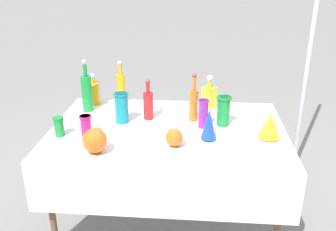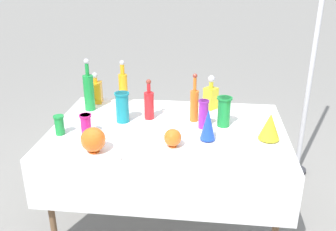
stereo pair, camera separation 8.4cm
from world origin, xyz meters
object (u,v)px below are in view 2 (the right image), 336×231
(fluted_vase_1, at_px, (270,126))
(cardboard_box_behind_left, at_px, (162,140))
(tall_bottle_1, at_px, (194,104))
(canopy_pole, at_px, (313,59))
(slender_vase_1, at_px, (59,124))
(round_bowl_1, at_px, (93,140))
(fluted_vase_0, at_px, (208,125))
(round_bowl_0, at_px, (173,138))
(tall_bottle_3, at_px, (149,104))
(tall_bottle_0, at_px, (123,86))
(slender_vase_3, at_px, (203,113))
(tall_bottle_2, at_px, (89,91))
(slender_vase_0, at_px, (122,106))
(slender_vase_2, at_px, (224,111))
(square_decanter_1, at_px, (96,91))
(square_decanter_0, at_px, (211,96))
(slender_vase_4, at_px, (86,124))

(fluted_vase_1, distance_m, cardboard_box_behind_left, 1.54)
(tall_bottle_1, xyz_separation_m, canopy_pole, (0.98, 0.61, 0.22))
(slender_vase_1, distance_m, canopy_pole, 2.16)
(round_bowl_1, bearing_deg, tall_bottle_1, 43.46)
(fluted_vase_0, xyz_separation_m, round_bowl_0, (-0.23, -0.13, -0.05))
(tall_bottle_3, bearing_deg, tall_bottle_0, 129.49)
(tall_bottle_1, relative_size, slender_vase_3, 1.76)
(tall_bottle_2, xyz_separation_m, slender_vase_0, (0.32, -0.21, -0.04))
(slender_vase_3, relative_size, round_bowl_0, 1.71)
(tall_bottle_1, bearing_deg, tall_bottle_2, 171.38)
(tall_bottle_2, distance_m, slender_vase_2, 1.10)
(tall_bottle_0, bearing_deg, round_bowl_1, -89.08)
(slender_vase_3, bearing_deg, fluted_vase_1, -18.35)
(square_decanter_1, relative_size, round_bowl_0, 2.16)
(tall_bottle_1, height_order, fluted_vase_0, tall_bottle_1)
(fluted_vase_0, bearing_deg, tall_bottle_0, 137.72)
(tall_bottle_0, xyz_separation_m, tall_bottle_3, (0.28, -0.34, -0.03))
(tall_bottle_1, bearing_deg, round_bowl_1, -136.54)
(square_decanter_0, bearing_deg, tall_bottle_0, 174.54)
(tall_bottle_2, bearing_deg, round_bowl_1, -70.77)
(square_decanter_0, distance_m, slender_vase_4, 1.05)
(fluted_vase_1, xyz_separation_m, canopy_pole, (0.45, 0.88, 0.26))
(tall_bottle_2, distance_m, slender_vase_3, 0.97)
(slender_vase_4, bearing_deg, tall_bottle_1, 23.73)
(fluted_vase_0, relative_size, cardboard_box_behind_left, 0.44)
(fluted_vase_1, height_order, round_bowl_1, fluted_vase_1)
(canopy_pole, bearing_deg, fluted_vase_1, -117.13)
(square_decanter_0, height_order, fluted_vase_0, square_decanter_0)
(tall_bottle_0, xyz_separation_m, round_bowl_1, (0.01, -0.93, -0.06))
(tall_bottle_3, xyz_separation_m, round_bowl_1, (-0.27, -0.59, -0.03))
(fluted_vase_0, bearing_deg, slender_vase_1, -178.63)
(square_decanter_0, relative_size, slender_vase_2, 1.27)
(tall_bottle_1, distance_m, square_decanter_1, 0.91)
(square_decanter_1, bearing_deg, tall_bottle_3, -29.87)
(slender_vase_4, bearing_deg, slender_vase_3, 14.04)
(tall_bottle_1, xyz_separation_m, slender_vase_4, (-0.74, -0.33, -0.06))
(square_decanter_0, height_order, fluted_vase_1, square_decanter_0)
(canopy_pole, bearing_deg, tall_bottle_0, -170.65)
(tall_bottle_2, height_order, slender_vase_4, tall_bottle_2)
(slender_vase_0, height_order, round_bowl_1, slender_vase_0)
(tall_bottle_0, xyz_separation_m, square_decanter_0, (0.75, -0.07, -0.03))
(tall_bottle_2, height_order, slender_vase_0, tall_bottle_2)
(square_decanter_0, xyz_separation_m, canopy_pole, (0.86, 0.34, 0.25))
(tall_bottle_0, relative_size, slender_vase_4, 2.49)
(tall_bottle_2, height_order, canopy_pole, canopy_pole)
(square_decanter_1, xyz_separation_m, slender_vase_1, (-0.07, -0.65, -0.03))
(slender_vase_0, bearing_deg, round_bowl_1, -98.44)
(tall_bottle_1, height_order, round_bowl_0, tall_bottle_1)
(square_decanter_0, relative_size, slender_vase_4, 1.92)
(slender_vase_0, xyz_separation_m, round_bowl_0, (0.42, -0.37, -0.06))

